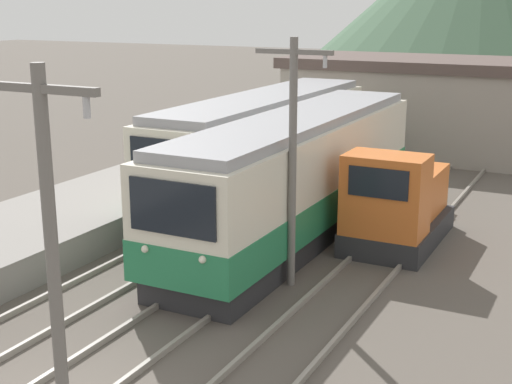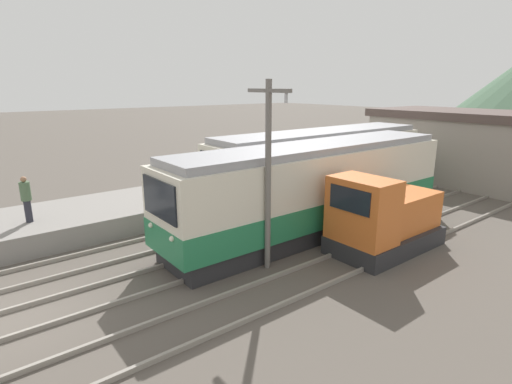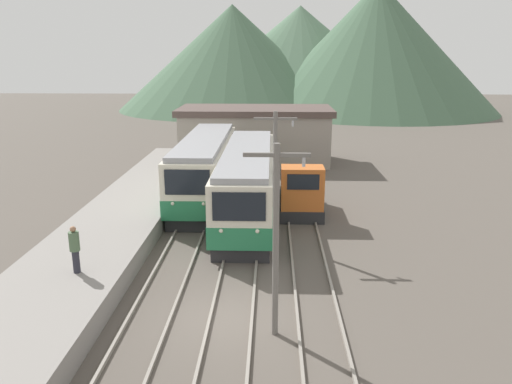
{
  "view_description": "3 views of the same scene",
  "coord_description": "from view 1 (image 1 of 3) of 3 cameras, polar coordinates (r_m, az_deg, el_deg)",
  "views": [
    {
      "loc": [
        8.71,
        -8.23,
        7.06
      ],
      "look_at": [
        0.05,
        8.79,
        1.99
      ],
      "focal_mm": 50.0,
      "sensor_mm": 36.0,
      "label": 1
    },
    {
      "loc": [
        11.44,
        -0.56,
        6.09
      ],
      "look_at": [
        -0.76,
        8.97,
        1.95
      ],
      "focal_mm": 28.0,
      "sensor_mm": 36.0,
      "label": 2
    },
    {
      "loc": [
        1.56,
        -15.39,
        8.82
      ],
      "look_at": [
        0.74,
        9.45,
        1.91
      ],
      "focal_mm": 35.0,
      "sensor_mm": 36.0,
      "label": 3
    }
  ],
  "objects": [
    {
      "name": "commuter_train_left",
      "position": [
        26.17,
        0.76,
        3.25
      ],
      "size": [
        2.84,
        13.26,
        3.87
      ],
      "color": "#28282B",
      "rests_on": "ground"
    },
    {
      "name": "commuter_train_center",
      "position": [
        22.04,
        3.41,
        0.92
      ],
      "size": [
        2.84,
        14.11,
        3.8
      ],
      "color": "#28282B",
      "rests_on": "ground"
    },
    {
      "name": "station_building",
      "position": [
        35.61,
        12.88,
        6.81
      ],
      "size": [
        12.6,
        6.3,
        4.55
      ],
      "color": "gray",
      "rests_on": "ground"
    },
    {
      "name": "catenary_mast_near",
      "position": [
        10.74,
        -15.92,
        -5.33
      ],
      "size": [
        2.0,
        0.2,
        6.29
      ],
      "color": "slate",
      "rests_on": "ground"
    },
    {
      "name": "shunting_locomotive",
      "position": [
        21.72,
        11.24,
        -1.06
      ],
      "size": [
        2.4,
        4.63,
        3.0
      ],
      "color": "#28282B",
      "rests_on": "ground"
    },
    {
      "name": "catenary_mast_mid",
      "position": [
        17.64,
        2.97,
        3.06
      ],
      "size": [
        2.0,
        0.2,
        6.29
      ],
      "color": "slate",
      "rests_on": "ground"
    }
  ]
}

